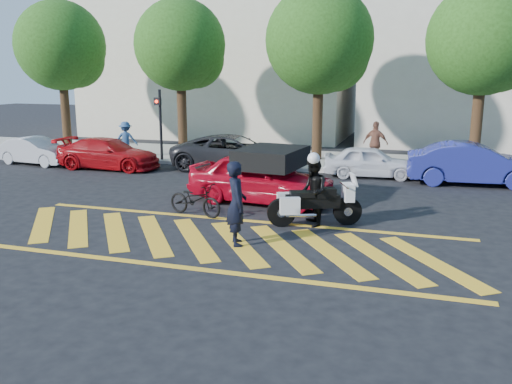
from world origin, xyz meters
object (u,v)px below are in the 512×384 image
(officer_bike, at_px, (237,204))
(parked_mid_right, at_px, (370,162))
(parked_far_left, at_px, (36,151))
(parked_left, at_px, (108,154))
(parked_mid_left, at_px, (235,152))
(officer_moto, at_px, (313,192))
(parked_right, at_px, (473,164))
(red_convertible, at_px, (262,178))
(bicycle, at_px, (195,199))
(police_motorcycle, at_px, (313,203))

(officer_bike, xyz_separation_m, parked_mid_right, (2.09, 9.32, -0.39))
(parked_far_left, relative_size, parked_mid_right, 1.01)
(parked_left, xyz_separation_m, parked_mid_left, (5.07, 1.40, 0.08))
(officer_moto, height_order, parked_right, officer_moto)
(red_convertible, relative_size, parked_mid_left, 0.88)
(officer_bike, distance_m, bicycle, 2.94)
(parked_mid_right, bearing_deg, red_convertible, 147.15)
(bicycle, xyz_separation_m, parked_right, (7.71, 6.87, 0.29))
(bicycle, bearing_deg, parked_far_left, 75.19)
(officer_moto, distance_m, parked_mid_left, 8.62)
(bicycle, bearing_deg, parked_right, -33.07)
(red_convertible, distance_m, parked_mid_left, 5.86)
(police_motorcycle, bearing_deg, officer_bike, -145.78)
(officer_moto, bearing_deg, bicycle, -112.47)
(officer_bike, relative_size, parked_right, 0.43)
(officer_moto, distance_m, parked_mid_right, 7.24)
(parked_left, bearing_deg, police_motorcycle, -122.02)
(officer_bike, xyz_separation_m, bicycle, (-1.99, 2.11, -0.53))
(police_motorcycle, distance_m, parked_right, 8.14)
(parked_mid_left, relative_size, parked_mid_right, 1.46)
(bicycle, height_order, parked_far_left, parked_far_left)
(officer_bike, bearing_deg, parked_left, 19.79)
(officer_bike, xyz_separation_m, parked_left, (-8.45, 7.92, -0.35))
(parked_far_left, relative_size, parked_left, 0.82)
(officer_bike, distance_m, parked_mid_right, 9.56)
(parked_mid_right, bearing_deg, bicycle, 145.53)
(parked_mid_right, bearing_deg, officer_bike, 162.38)
(police_motorcycle, height_order, parked_mid_right, parked_mid_right)
(officer_moto, xyz_separation_m, parked_left, (-9.81, 5.80, -0.26))
(officer_bike, height_order, officer_moto, officer_bike)
(bicycle, bearing_deg, officer_bike, -121.52)
(officer_bike, height_order, red_convertible, officer_bike)
(officer_moto, relative_size, parked_right, 0.39)
(bicycle, bearing_deg, police_motorcycle, -74.91)
(officer_bike, relative_size, officer_moto, 1.10)
(police_motorcycle, bearing_deg, parked_left, 126.80)
(officer_moto, bearing_deg, parked_mid_right, 151.57)
(bicycle, distance_m, parked_mid_left, 7.35)
(police_motorcycle, xyz_separation_m, parked_mid_left, (-4.76, 7.22, 0.11))
(parked_left, relative_size, parked_mid_left, 0.85)
(parked_left, bearing_deg, red_convertible, -117.31)
(parked_left, xyz_separation_m, parked_mid_right, (10.54, 1.40, -0.03))
(police_motorcycle, relative_size, parked_mid_right, 0.68)
(bicycle, xyz_separation_m, police_motorcycle, (3.36, -0.01, 0.14))
(officer_bike, distance_m, red_convertible, 4.19)
(parked_left, relative_size, parked_mid_right, 1.24)
(officer_bike, xyz_separation_m, police_motorcycle, (1.37, 2.10, -0.39))
(red_convertible, bearing_deg, parked_far_left, 78.30)
(officer_bike, bearing_deg, officer_moto, -59.71)
(police_motorcycle, height_order, parked_far_left, parked_far_left)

